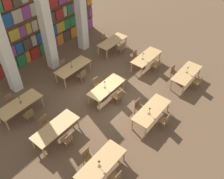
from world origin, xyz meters
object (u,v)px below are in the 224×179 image
at_px(reading_table_3, 55,129).
at_px(chair_15, 64,66).
at_px(desk_lamp_0, 99,162).
at_px(reading_table_6, 20,105).
at_px(pillar_right, 80,6).
at_px(pillar_left, 1,43).
at_px(chair_4, 198,82).
at_px(reading_table_8, 112,42).
at_px(pillar_center, 45,22).
at_px(chair_13, 11,102).
at_px(chair_6, 68,140).
at_px(chair_12, 29,115).
at_px(chair_8, 118,96).
at_px(chair_10, 156,65).
at_px(chair_3, 139,106).
at_px(reading_table_7, 73,67).
at_px(chair_14, 82,75).
at_px(chair_7, 46,123).
at_px(desk_lamp_6, 71,63).
at_px(reading_table_5, 146,58).
at_px(desk_lamp_2, 188,69).
at_px(chair_0, 116,177).
at_px(chair_1, 88,157).
at_px(chair_9, 97,85).
at_px(chair_11, 136,56).
at_px(reading_table_4, 107,88).
at_px(reading_table_0, 101,164).
at_px(desk_lamp_5, 19,98).
at_px(desk_lamp_4, 143,55).
at_px(desk_lamp_3, 105,83).
at_px(chair_17, 105,41).
at_px(chair_5, 174,72).
at_px(chair_16, 121,48).

xyz_separation_m(reading_table_3, chair_15, (3.65, 3.36, -0.21)).
bearing_deg(desk_lamp_0, reading_table_6, 88.82).
bearing_deg(pillar_right, chair_15, -159.51).
distance_m(pillar_left, chair_4, 10.46).
bearing_deg(reading_table_8, pillar_center, 154.70).
relative_size(pillar_left, chair_13, 6.96).
height_order(chair_6, chair_12, same).
relative_size(chair_8, chair_10, 1.00).
height_order(chair_4, chair_15, same).
height_order(chair_3, reading_table_7, chair_3).
bearing_deg(chair_14, chair_12, -178.07).
xyz_separation_m(chair_7, desk_lamp_6, (3.59, 1.92, 0.59)).
relative_size(pillar_left, reading_table_5, 2.68).
bearing_deg(desk_lamp_2, reading_table_7, 123.71).
bearing_deg(chair_15, chair_0, 61.50).
xyz_separation_m(chair_0, chair_1, (0.00, 1.46, 0.00)).
distance_m(chair_9, reading_table_7, 1.94).
distance_m(chair_11, reading_table_8, 2.05).
xyz_separation_m(pillar_center, reading_table_4, (-0.06, -4.39, -2.33)).
height_order(chair_3, chair_8, same).
xyz_separation_m(reading_table_4, chair_11, (3.63, 0.61, -0.21)).
bearing_deg(desk_lamp_6, reading_table_0, -124.22).
xyz_separation_m(pillar_left, chair_10, (6.30, -5.24, -2.54)).
distance_m(chair_4, chair_14, 6.51).
height_order(reading_table_5, chair_14, chair_14).
relative_size(reading_table_3, chair_14, 2.59).
xyz_separation_m(chair_10, reading_table_7, (-3.49, 3.51, 0.21)).
xyz_separation_m(pillar_left, desk_lamp_5, (-0.89, -1.86, -1.97)).
distance_m(reading_table_0, chair_3, 3.80).
bearing_deg(chair_6, pillar_center, 54.76).
bearing_deg(chair_3, desk_lamp_4, -148.81).
height_order(chair_1, desk_lamp_3, desk_lamp_3).
height_order(desk_lamp_2, desk_lamp_3, desk_lamp_3).
xyz_separation_m(chair_1, reading_table_8, (7.39, 4.63, 0.21)).
distance_m(chair_8, chair_13, 5.46).
xyz_separation_m(reading_table_6, chair_17, (7.47, 0.84, -0.21)).
bearing_deg(chair_10, chair_4, -87.89).
bearing_deg(chair_17, reading_table_0, 39.35).
distance_m(pillar_center, reading_table_7, 2.91).
xyz_separation_m(pillar_right, chair_12, (-6.49, -2.60, -2.54)).
height_order(reading_table_4, chair_15, chair_15).
bearing_deg(chair_5, chair_9, -36.69).
bearing_deg(chair_0, chair_11, 29.30).
xyz_separation_m(reading_table_4, chair_16, (3.81, 1.91, -0.21)).
height_order(desk_lamp_2, chair_13, desk_lamp_2).
xyz_separation_m(chair_10, chair_17, (0.18, 4.22, 0.00)).
distance_m(chair_0, desk_lamp_2, 7.41).
bearing_deg(reading_table_3, pillar_center, 50.41).
bearing_deg(pillar_left, pillar_center, 0.00).
xyz_separation_m(chair_1, chair_17, (7.42, 5.36, 0.00)).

